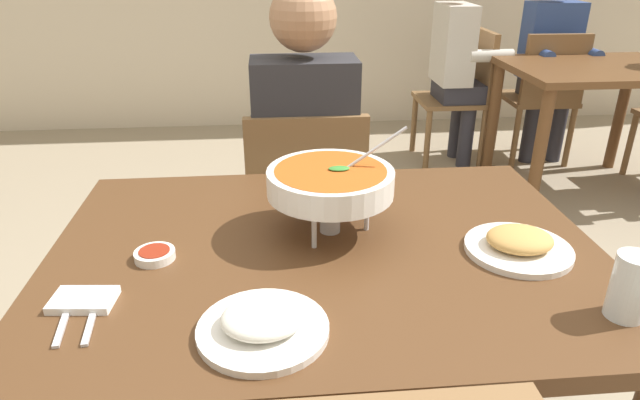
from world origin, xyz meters
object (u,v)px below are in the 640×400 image
at_px(curry_bowl, 330,182).
at_px(patron_bg_right, 551,53).
at_px(chair_bg_right, 544,91).
at_px(rice_plate, 263,324).
at_px(patron_bg_middle, 458,55).
at_px(chair_bg_middle, 464,89).
at_px(dining_table_main, 326,287).
at_px(sauce_dish, 155,255).
at_px(chair_diner_main, 305,209).
at_px(diner_main, 304,147).
at_px(dining_table_far, 593,90).
at_px(drink_glass, 629,290).
at_px(appetizer_plate, 519,244).

relative_size(curry_bowl, patron_bg_right, 0.25).
bearing_deg(chair_bg_right, rice_plate, -124.45).
bearing_deg(patron_bg_middle, rice_plate, -114.48).
height_order(rice_plate, chair_bg_middle, chair_bg_middle).
bearing_deg(chair_bg_middle, dining_table_main, -115.55).
distance_m(sauce_dish, chair_bg_right, 3.25).
distance_m(chair_bg_right, patron_bg_middle, 0.65).
height_order(patron_bg_middle, patron_bg_right, same).
distance_m(dining_table_main, chair_bg_middle, 2.82).
bearing_deg(rice_plate, chair_bg_middle, 64.45).
relative_size(chair_bg_middle, chair_bg_right, 1.00).
xyz_separation_m(sauce_dish, chair_bg_middle, (1.60, 2.56, -0.28)).
xyz_separation_m(chair_diner_main, patron_bg_right, (1.79, 1.79, 0.24)).
bearing_deg(dining_table_main, chair_bg_right, 54.56).
xyz_separation_m(rice_plate, patron_bg_right, (1.94, 2.84, -0.05)).
bearing_deg(diner_main, curry_bowl, -88.54).
xyz_separation_m(diner_main, dining_table_far, (1.78, 1.17, -0.11)).
bearing_deg(chair_bg_middle, chair_bg_right, -11.96).
bearing_deg(diner_main, sauce_dish, -115.65).
bearing_deg(patron_bg_middle, sauce_dish, -121.03).
xyz_separation_m(chair_diner_main, curry_bowl, (0.02, -0.67, 0.39)).
relative_size(dining_table_main, chair_bg_middle, 1.41).
bearing_deg(patron_bg_right, drink_glass, -113.85).
distance_m(curry_bowl, rice_plate, 0.43).
relative_size(rice_plate, chair_bg_right, 0.27).
height_order(diner_main, patron_bg_middle, same).
bearing_deg(curry_bowl, diner_main, 91.46).
distance_m(drink_glass, dining_table_far, 2.59).
xyz_separation_m(rice_plate, drink_glass, (0.68, -0.01, 0.04)).
distance_m(diner_main, sauce_dish, 0.89).
relative_size(dining_table_main, chair_bg_right, 1.41).
bearing_deg(drink_glass, dining_table_far, 61.17).
distance_m(curry_bowl, sauce_dish, 0.43).
bearing_deg(diner_main, dining_table_main, -90.00).
bearing_deg(rice_plate, drink_glass, -0.90).
height_order(chair_bg_middle, chair_bg_right, same).
height_order(drink_glass, patron_bg_middle, patron_bg_middle).
distance_m(curry_bowl, patron_bg_right, 3.04).
height_order(drink_glass, dining_table_far, drink_glass).
height_order(dining_table_far, patron_bg_right, patron_bg_right).
height_order(diner_main, dining_table_far, diner_main).
relative_size(appetizer_plate, patron_bg_right, 0.18).
bearing_deg(appetizer_plate, curry_bowl, 161.41).
bearing_deg(chair_bg_middle, curry_bowl, -115.89).
xyz_separation_m(drink_glass, chair_bg_right, (1.20, 2.74, -0.32)).
bearing_deg(curry_bowl, rice_plate, -113.28).
xyz_separation_m(chair_diner_main, dining_table_far, (1.78, 1.21, 0.13)).
relative_size(rice_plate, chair_bg_middle, 0.27).
height_order(diner_main, chair_bg_right, diner_main).
relative_size(chair_diner_main, diner_main, 0.69).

